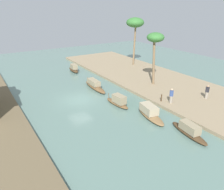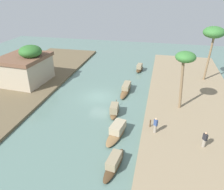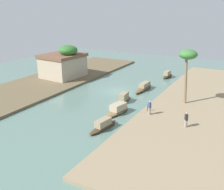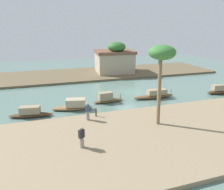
# 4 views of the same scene
# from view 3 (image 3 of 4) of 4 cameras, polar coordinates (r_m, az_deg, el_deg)

# --- Properties ---
(river_water) EXTENTS (65.64, 65.64, 0.00)m
(river_water) POSITION_cam_3_polar(r_m,az_deg,el_deg) (38.80, 1.17, 0.90)
(river_water) COLOR slate
(river_water) RESTS_ON ground
(riverbank_left) EXTENTS (41.56, 11.05, 0.34)m
(riverbank_left) POSITION_cam_3_polar(r_m,az_deg,el_deg) (35.11, 18.83, -1.79)
(riverbank_left) COLOR #937F60
(riverbank_left) RESTS_ON ground
(riverbank_right) EXTENTS (41.56, 11.05, 0.34)m
(riverbank_right) POSITION_cam_3_polar(r_m,az_deg,el_deg) (45.39, -12.42, 3.33)
(riverbank_right) COLOR brown
(riverbank_right) RESTS_ON ground
(sampan_midstream) EXTENTS (3.68, 1.19, 1.26)m
(sampan_midstream) POSITION_cam_3_polar(r_m,az_deg,el_deg) (34.18, 2.64, -0.72)
(sampan_midstream) COLOR brown
(sampan_midstream) RESTS_ON river_water
(sampan_downstream_large) EXTENTS (3.53, 1.24, 1.25)m
(sampan_downstream_large) POSITION_cam_3_polar(r_m,az_deg,el_deg) (47.30, 12.19, 4.34)
(sampan_downstream_large) COLOR #47331E
(sampan_downstream_large) RESTS_ON river_water
(sampan_upstream_small) EXTENTS (4.49, 1.94, 1.20)m
(sampan_upstream_small) POSITION_cam_3_polar(r_m,az_deg,el_deg) (30.37, 1.17, -3.30)
(sampan_upstream_small) COLOR brown
(sampan_upstream_small) RESTS_ON river_water
(sampan_near_left_bank) EXTENTS (5.42, 1.21, 1.13)m
(sampan_near_left_bank) POSITION_cam_3_polar(r_m,az_deg,el_deg) (39.40, 7.06, 1.71)
(sampan_near_left_bank) COLOR brown
(sampan_near_left_bank) RESTS_ON river_water
(sampan_foreground) EXTENTS (4.30, 1.51, 1.10)m
(sampan_foreground) POSITION_cam_3_polar(r_m,az_deg,el_deg) (26.64, -1.98, -6.71)
(sampan_foreground) COLOR #47331E
(sampan_foreground) RESTS_ON river_water
(person_on_near_bank) EXTENTS (0.45, 0.45, 1.68)m
(person_on_near_bank) POSITION_cam_3_polar(r_m,az_deg,el_deg) (29.45, 8.32, -2.94)
(person_on_near_bank) COLOR gray
(person_on_near_bank) RESTS_ON riverbank_left
(person_by_mooring) EXTENTS (0.47, 0.42, 1.60)m
(person_by_mooring) POSITION_cam_3_polar(r_m,az_deg,el_deg) (27.22, 16.10, -5.38)
(person_by_mooring) COLOR gray
(person_by_mooring) RESTS_ON riverbank_left
(mooring_post) EXTENTS (0.14, 0.14, 0.81)m
(mooring_post) POSITION_cam_3_polar(r_m,az_deg,el_deg) (30.54, 7.95, -2.82)
(mooring_post) COLOR #4C3823
(mooring_post) RESTS_ON riverbank_left
(palm_tree_left_near) EXTENTS (2.21, 2.21, 6.84)m
(palm_tree_left_near) POSITION_cam_3_polar(r_m,az_deg,el_deg) (32.77, 16.50, 8.12)
(palm_tree_left_near) COLOR #7F6647
(palm_tree_left_near) RESTS_ON riverbank_left
(palm_tree_right_tall) EXTENTS (3.19, 3.19, 5.63)m
(palm_tree_right_tall) POSITION_cam_3_polar(r_m,az_deg,el_deg) (44.81, -9.69, 9.70)
(palm_tree_right_tall) COLOR #7F6647
(palm_tree_right_tall) RESTS_ON riverbank_right
(riverside_building) EXTENTS (7.31, 6.54, 4.02)m
(riverside_building) POSITION_cam_3_polar(r_m,az_deg,el_deg) (46.07, -10.83, 6.49)
(riverside_building) COLOR tan
(riverside_building) RESTS_ON riverbank_right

